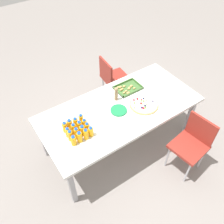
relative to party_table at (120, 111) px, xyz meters
name	(u,v)px	position (x,y,z in m)	size (l,w,h in m)	color
ground_plane	(119,142)	(0.00, 0.00, -0.67)	(12.00, 12.00, 0.00)	gray
party_table	(120,111)	(0.00, 0.00, 0.00)	(2.10, 0.99, 0.73)	silver
chair_far_right	(112,77)	(0.46, 0.85, -0.17)	(0.43, 0.43, 0.83)	maroon
chair_near_right	(193,142)	(0.55, -0.82, -0.17)	(0.45, 0.45, 0.83)	maroon
juice_bottle_0	(74,141)	(-0.76, -0.17, 0.12)	(0.06, 0.06, 0.14)	#FAAE14
juice_bottle_1	(80,137)	(-0.69, -0.17, 0.13)	(0.06, 0.06, 0.15)	#FAAD14
juice_bottle_2	(86,134)	(-0.61, -0.18, 0.13)	(0.06, 0.06, 0.15)	#F9AE14
juice_bottle_3	(91,132)	(-0.54, -0.17, 0.12)	(0.06, 0.06, 0.14)	#FAAE14
juice_bottle_4	(70,136)	(-0.76, -0.10, 0.13)	(0.06, 0.06, 0.15)	#FAAD14
juice_bottle_5	(77,133)	(-0.69, -0.10, 0.13)	(0.06, 0.06, 0.15)	#F9AB14
juice_bottle_6	(82,130)	(-0.61, -0.11, 0.13)	(0.06, 0.06, 0.14)	#F9AD14
juice_bottle_7	(87,128)	(-0.54, -0.10, 0.12)	(0.06, 0.06, 0.14)	#FAAE14
juice_bottle_8	(68,132)	(-0.76, -0.03, 0.12)	(0.06, 0.06, 0.13)	#F9AC14
juice_bottle_9	(74,129)	(-0.68, -0.03, 0.13)	(0.06, 0.06, 0.15)	#F9AD14
juice_bottle_10	(80,126)	(-0.61, -0.03, 0.13)	(0.06, 0.06, 0.15)	#F9AE14
juice_bottle_11	(85,124)	(-0.54, -0.03, 0.12)	(0.06, 0.06, 0.14)	#FAAD14
juice_bottle_12	(65,127)	(-0.76, 0.05, 0.13)	(0.06, 0.06, 0.15)	#F9AC14
juice_bottle_13	(70,125)	(-0.69, 0.05, 0.13)	(0.06, 0.06, 0.15)	#F9AC14
juice_bottle_14	(76,123)	(-0.62, 0.05, 0.12)	(0.06, 0.06, 0.14)	#F9AC14
juice_bottle_15	(81,119)	(-0.54, 0.05, 0.13)	(0.05, 0.05, 0.15)	#F9AE14
fruit_pizza	(144,104)	(0.29, -0.13, 0.07)	(0.38, 0.38, 0.05)	tan
snack_tray	(127,88)	(0.30, 0.25, 0.07)	(0.35, 0.26, 0.04)	#477238
plate_stack	(119,110)	(-0.05, -0.03, 0.07)	(0.21, 0.21, 0.02)	#1E8C4C
napkin_stack	(85,109)	(-0.38, 0.24, 0.07)	(0.15, 0.15, 0.02)	white
cardboard_tube	(116,94)	(0.05, 0.16, 0.16)	(0.04, 0.04, 0.20)	#9E7A56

